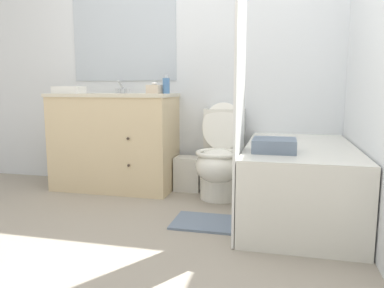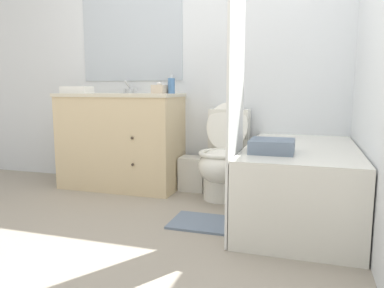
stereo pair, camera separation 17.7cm
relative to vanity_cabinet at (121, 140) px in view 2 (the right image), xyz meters
name	(u,v)px [view 2 (the right image)]	position (x,y,z in m)	size (l,w,h in m)	color
ground_plane	(135,248)	(0.73, -1.23, -0.45)	(14.00, 14.00, 0.00)	gray
wall_back	(204,54)	(0.73, 0.29, 0.80)	(8.00, 0.06, 2.50)	silver
wall_right	(374,38)	(2.05, -0.49, 0.80)	(0.05, 2.50, 2.50)	silver
vanity_cabinet	(121,140)	(0.00, 0.00, 0.00)	(1.12, 0.56, 0.89)	beige
sink_faucet	(129,90)	(0.00, 0.19, 0.47)	(0.14, 0.12, 0.12)	silver
toilet	(224,160)	(1.00, -0.07, -0.12)	(0.38, 0.63, 0.82)	silver
bathtub	(300,183)	(1.64, -0.42, -0.18)	(0.75, 1.37, 0.53)	silver
shower_curtain	(236,78)	(1.25, -0.87, 0.54)	(0.01, 0.48, 1.98)	white
wastebasket	(193,174)	(0.68, 0.09, -0.30)	(0.24, 0.20, 0.31)	silver
tissue_box	(160,89)	(0.39, 0.02, 0.48)	(0.11, 0.14, 0.10)	beige
soap_dispenser	(171,85)	(0.48, 0.07, 0.51)	(0.06, 0.06, 0.17)	#4C7AB2
hand_towel_folded	(77,90)	(-0.39, -0.11, 0.47)	(0.26, 0.16, 0.06)	white
bath_towel_folded	(272,146)	(1.47, -0.75, 0.12)	(0.27, 0.26, 0.08)	slate
bath_mat	(212,224)	(1.07, -0.73, -0.44)	(0.57, 0.35, 0.02)	slate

